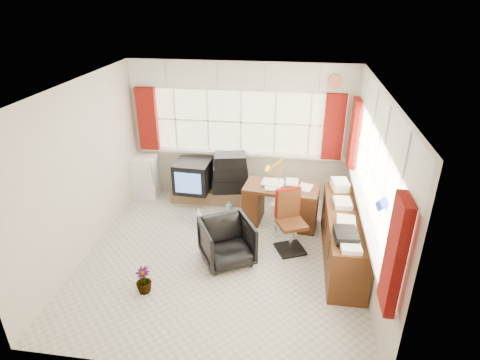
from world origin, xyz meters
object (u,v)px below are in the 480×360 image
Objects in this scene: desk_lamp at (280,165)px; radiator at (285,223)px; office_chair at (227,242)px; mini_fridge at (145,176)px; tv_bench at (210,193)px; crt_tv at (193,176)px; task_chair at (289,218)px; desk at (281,203)px; credenza at (343,236)px.

radiator is (0.14, -0.53, -0.76)m from desk_lamp.
desk_lamp is at bearing 34.37° from office_chair.
desk_lamp reaches higher than mini_fridge.
crt_tv reaches higher than tv_bench.
mini_fridge is at bearing 158.87° from radiator.
task_chair is 0.68× the size of tv_bench.
tv_bench is at bearing 144.81° from radiator.
task_chair is 1.22× the size of mini_fridge.
desk is 0.90× the size of tv_bench.
mini_fridge is (-1.89, 1.83, 0.07)m from office_chair.
crt_tv is at bearing 168.24° from desk_lamp.
mini_fridge is at bearing 168.66° from desk_lamp.
mini_fridge is at bearing 153.87° from task_chair.
tv_bench is at bearing 146.30° from credenza.
task_chair is 2.03m from tv_bench.
desk_lamp is (-0.04, 0.18, 0.60)m from desk.
office_chair is 1.11× the size of crt_tv.
desk_lamp reaches higher than office_chair.
office_chair is at bearing -150.80° from task_chair.
crt_tv is at bearing 151.93° from credenza.
task_chair is 1.35× the size of office_chair.
desk_lamp is 1.62m from office_chair.
desk is 1.98× the size of crt_tv.
task_chair is 0.42m from radiator.
office_chair is 2.63m from mini_fridge.
crt_tv is (-2.55, 1.36, 0.14)m from credenza.
credenza is at bearing -31.04° from radiator.
credenza reaches higher than desk.
task_chair is 3.06m from mini_fridge.
credenza is at bearing -19.14° from office_chair.
desk is 1.78× the size of office_chair.
radiator is at bearing 15.68° from office_chair.
crt_tv is (-1.61, 0.50, 0.14)m from desk.
mini_fridge is at bearing 106.97° from office_chair.
radiator is at bearing -26.54° from crt_tv.
crt_tv is 1.00m from mini_fridge.
desk_lamp is 0.98m from task_chair.
desk_lamp is 0.21× the size of credenza.
credenza reaches higher than radiator.
mini_fridge is (-3.53, 1.54, 0.00)m from credenza.
task_chair is at bearing -79.03° from radiator.
credenza is at bearing -28.07° from crt_tv.
office_chair is at bearing -70.55° from tv_bench.
radiator is 1.94m from crt_tv.
mini_fridge is at bearing 178.86° from tv_bench.
crt_tv is (-1.57, 0.33, -0.46)m from desk_lamp.
tv_bench is at bearing -1.14° from mini_fridge.
desk is at bearing -76.59° from desk_lamp.
office_chair is 0.51× the size of tv_bench.
credenza reaches higher than tv_bench.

